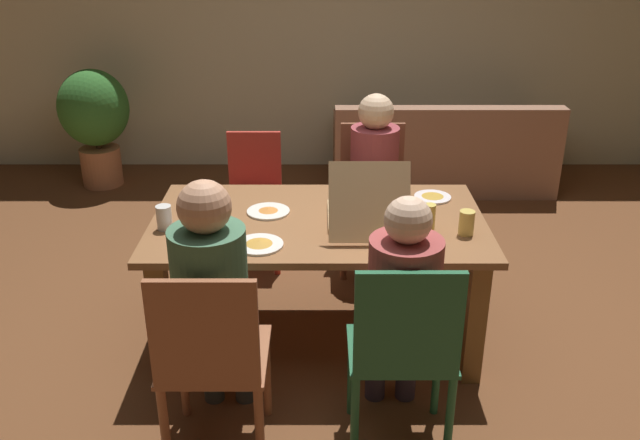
# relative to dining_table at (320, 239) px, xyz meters

# --- Properties ---
(ground_plane) EXTENTS (20.00, 20.00, 0.00)m
(ground_plane) POSITION_rel_dining_table_xyz_m (0.00, 0.00, -0.61)
(ground_plane) COLOR brown
(back_wall) EXTENTS (6.82, 0.12, 2.66)m
(back_wall) POSITION_rel_dining_table_xyz_m (0.00, 3.01, 0.72)
(back_wall) COLOR beige
(back_wall) RESTS_ON ground
(dining_table) EXTENTS (1.78, 1.02, 0.73)m
(dining_table) POSITION_rel_dining_table_xyz_m (0.00, 0.00, 0.00)
(dining_table) COLOR brown
(dining_table) RESTS_ON ground
(chair_0) EXTENTS (0.45, 0.45, 0.97)m
(chair_0) POSITION_rel_dining_table_xyz_m (-0.44, -0.98, -0.07)
(chair_0) COLOR #9A5A39
(chair_0) RESTS_ON ground
(person_0) EXTENTS (0.31, 0.52, 1.28)m
(person_0) POSITION_rel_dining_table_xyz_m (-0.44, -0.83, 0.14)
(person_0) COLOR #383B37
(person_0) RESTS_ON ground
(chair_1) EXTENTS (0.45, 0.42, 0.96)m
(chair_1) POSITION_rel_dining_table_xyz_m (0.36, 0.93, -0.08)
(chair_1) COLOR brown
(chair_1) RESTS_ON ground
(person_1) EXTENTS (0.31, 0.47, 1.21)m
(person_1) POSITION_rel_dining_table_xyz_m (0.36, 0.79, 0.11)
(person_1) COLOR #313743
(person_1) RESTS_ON ground
(chair_2) EXTENTS (0.46, 0.39, 0.96)m
(chair_2) POSITION_rel_dining_table_xyz_m (0.36, -0.93, -0.06)
(chair_2) COLOR #24613C
(chair_2) RESTS_ON ground
(person_2) EXTENTS (0.31, 0.50, 1.20)m
(person_2) POSITION_rel_dining_table_xyz_m (0.36, -0.78, 0.10)
(person_2) COLOR #392B3A
(person_2) RESTS_ON ground
(chair_3) EXTENTS (0.38, 0.42, 0.88)m
(chair_3) POSITION_rel_dining_table_xyz_m (-0.44, 0.98, -0.13)
(chair_3) COLOR #B83328
(chair_3) RESTS_ON ground
(pizza_box_0) EXTENTS (0.40, 0.56, 0.39)m
(pizza_box_0) POSITION_rel_dining_table_xyz_m (0.25, -0.04, 0.17)
(pizza_box_0) COLOR tan
(pizza_box_0) RESTS_ON dining_table
(plate_0) EXTENTS (0.23, 0.23, 0.03)m
(plate_0) POSITION_rel_dining_table_xyz_m (-0.27, 0.09, 0.13)
(plate_0) COLOR white
(plate_0) RESTS_ON dining_table
(plate_1) EXTENTS (0.22, 0.22, 0.01)m
(plate_1) POSITION_rel_dining_table_xyz_m (-0.61, -0.23, 0.12)
(plate_1) COLOR white
(plate_1) RESTS_ON dining_table
(plate_2) EXTENTS (0.24, 0.24, 0.03)m
(plate_2) POSITION_rel_dining_table_xyz_m (-0.29, -0.32, 0.13)
(plate_2) COLOR white
(plate_2) RESTS_ON dining_table
(plate_3) EXTENTS (0.21, 0.21, 0.03)m
(plate_3) POSITION_rel_dining_table_xyz_m (0.66, 0.30, 0.13)
(plate_3) COLOR white
(plate_3) RESTS_ON dining_table
(drinking_glass_0) EXTENTS (0.06, 0.06, 0.12)m
(drinking_glass_0) POSITION_rel_dining_table_xyz_m (0.33, -0.40, 0.18)
(drinking_glass_0) COLOR #D9CB5C
(drinking_glass_0) RESTS_ON dining_table
(drinking_glass_1) EXTENTS (0.06, 0.06, 0.14)m
(drinking_glass_1) POSITION_rel_dining_table_xyz_m (0.57, -0.13, 0.19)
(drinking_glass_1) COLOR #E2C75C
(drinking_glass_1) RESTS_ON dining_table
(drinking_glass_2) EXTENTS (0.08, 0.08, 0.13)m
(drinking_glass_2) POSITION_rel_dining_table_xyz_m (-0.79, -0.13, 0.18)
(drinking_glass_2) COLOR silver
(drinking_glass_2) RESTS_ON dining_table
(drinking_glass_3) EXTENTS (0.08, 0.08, 0.13)m
(drinking_glass_3) POSITION_rel_dining_table_xyz_m (0.75, -0.19, 0.18)
(drinking_glass_3) COLOR #DBC05D
(drinking_glass_3) RESTS_ON dining_table
(couch) EXTENTS (1.90, 0.77, 0.79)m
(couch) POSITION_rel_dining_table_xyz_m (1.08, 2.37, -0.32)
(couch) COLOR #96684F
(couch) RESTS_ON ground
(potted_plant) EXTENTS (0.60, 0.60, 1.04)m
(potted_plant) POSITION_rel_dining_table_xyz_m (-1.95, 2.42, 0.01)
(potted_plant) COLOR #B7724B
(potted_plant) RESTS_ON ground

